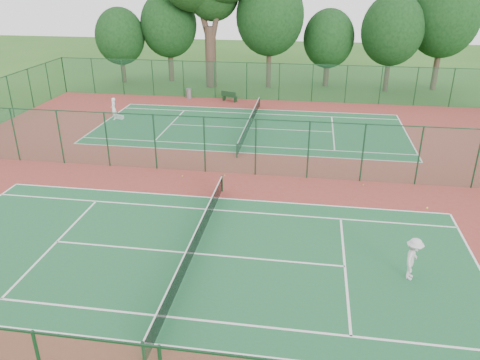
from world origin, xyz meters
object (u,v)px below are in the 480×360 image
player_near (413,259)px  kit_bag (119,117)px  player_far (114,109)px  bench (229,96)px  trash_bin (189,93)px

player_near → kit_bag: (-20.03, 19.28, -0.75)m
player_far → bench: (8.36, 7.23, -0.40)m
trash_bin → player_far: bearing=-118.5°
bench → player_far: bearing=-115.9°
player_far → kit_bag: (0.28, 0.23, -0.76)m
trash_bin → bench: (4.07, -0.68, 0.05)m
bench → trash_bin: bearing=-166.2°
trash_bin → player_near: bearing=-59.3°
player_near → kit_bag: 27.81m
player_far → trash_bin: bearing=141.0°
trash_bin → kit_bag: size_ratio=1.12×
bench → player_near: bearing=-42.3°
player_near → player_far: (-20.31, 19.05, 0.01)m
player_near → player_far: bearing=68.1°
bench → kit_bag: bench is taller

